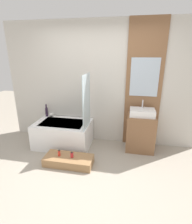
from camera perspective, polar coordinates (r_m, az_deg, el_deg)
name	(u,v)px	position (r m, az deg, el deg)	size (l,w,h in m)	color
ground_plane	(81,185)	(2.97, -4.80, -22.62)	(12.00, 12.00, 0.00)	#A39989
wall_tiled_back	(100,85)	(3.82, 1.17, 8.91)	(4.20, 0.06, 2.60)	beige
wall_wood_accent	(144,86)	(3.72, 15.28, 8.22)	(0.72, 0.04, 2.60)	brown
bathtub	(63,134)	(3.93, -10.61, -6.98)	(1.18, 0.78, 0.53)	white
glass_shower_screen	(87,101)	(3.40, -3.12, 3.48)	(0.01, 0.56, 1.06)	silver
wooden_step_bench	(69,160)	(3.38, -8.90, -15.34)	(0.89, 0.38, 0.16)	#997047
vanity_cabinet	(140,133)	(3.77, 14.27, -6.59)	(0.57, 0.46, 0.76)	brown
sink	(142,112)	(3.60, 14.84, -0.13)	(0.49, 0.33, 0.30)	white
vase_tall_dark	(47,111)	(4.25, -15.83, 0.20)	(0.06, 0.06, 0.29)	#2D1E33
vase_round_light	(51,115)	(4.20, -14.36, -0.85)	(0.10, 0.10, 0.10)	silver
bottle_soap_primary	(59,153)	(3.36, -11.94, -13.01)	(0.05, 0.05, 0.12)	red
bottle_soap_secondary	(72,155)	(3.29, -7.89, -13.69)	(0.05, 0.05, 0.11)	red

